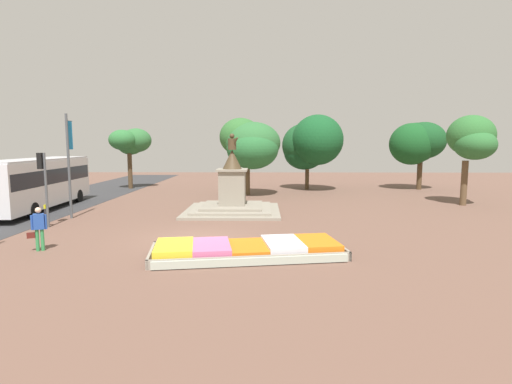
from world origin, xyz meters
TOP-DOWN VIEW (x-y plane):
  - ground_plane at (0.00, 0.00)m, footprint 84.00×84.00m
  - flower_planter at (2.38, -2.67)m, footprint 7.49×3.80m
  - statue_monument at (1.09, 7.06)m, footprint 5.75×5.75m
  - traffic_light_mid_block at (-7.97, 2.37)m, footprint 0.41×0.29m
  - banner_pole at (-7.86, 4.85)m, footprint 0.15×0.63m
  - city_bus at (-11.30, 7.61)m, footprint 3.03×10.62m
  - pedestrian_with_handbag at (-5.80, -2.10)m, footprint 0.69×0.42m
  - kerb_bollard_north at (-8.09, 2.57)m, footprint 0.12×0.12m
  - park_tree_far_left at (1.89, 15.22)m, footprint 4.98×4.90m
  - park_tree_behind_statue at (17.15, 19.98)m, footprint 5.14×4.50m
  - park_tree_far_right at (7.26, 19.32)m, footprint 5.36×5.83m
  - park_tree_street_side at (-9.45, 20.27)m, footprint 3.58×3.47m
  - park_tree_mid_canopy at (17.11, 10.18)m, footprint 3.08×3.60m

SIDE VIEW (x-z plane):
  - ground_plane at x=0.00m, z-range 0.00..0.00m
  - flower_planter at x=2.38m, z-range -0.03..0.50m
  - kerb_bollard_north at x=-8.09m, z-range 0.02..1.02m
  - statue_monument at x=1.09m, z-range -1.46..3.35m
  - pedestrian_with_handbag at x=-5.80m, z-range 0.11..1.84m
  - city_bus at x=-11.30m, z-range 0.25..3.50m
  - traffic_light_mid_block at x=-7.97m, z-range 0.70..4.44m
  - banner_pole at x=-7.86m, z-range 0.19..6.03m
  - park_tree_far_right at x=7.26m, z-range 0.76..7.53m
  - park_tree_far_left at x=1.89m, z-range 1.06..7.36m
  - park_tree_behind_statue at x=17.15m, z-range 1.22..7.41m
  - park_tree_street_side at x=-9.45m, z-range 1.59..7.24m
  - park_tree_mid_canopy at x=17.11m, z-range 1.42..7.55m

